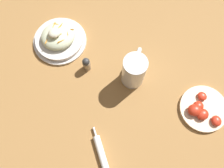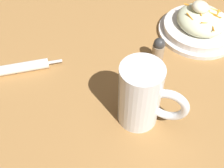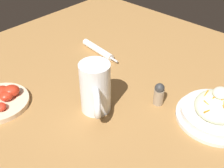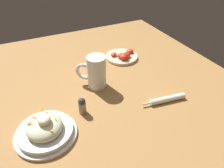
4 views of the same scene
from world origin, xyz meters
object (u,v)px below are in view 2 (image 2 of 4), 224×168
salad_plate (199,25)px  beer_mug (141,99)px  salt_shaker (158,50)px  napkin_roll (16,68)px

salad_plate → beer_mug: (-0.21, 0.28, 0.04)m
beer_mug → salt_shaker: (0.15, -0.12, -0.03)m
napkin_roll → salad_plate: bearing=-94.1°
salad_plate → salt_shaker: bearing=109.4°
salt_shaker → salad_plate: bearing=-70.6°
salad_plate → beer_mug: 0.35m
beer_mug → salt_shaker: size_ratio=2.13×
beer_mug → napkin_roll: beer_mug is taller
beer_mug → salt_shaker: bearing=-39.3°
beer_mug → salad_plate: bearing=-54.1°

